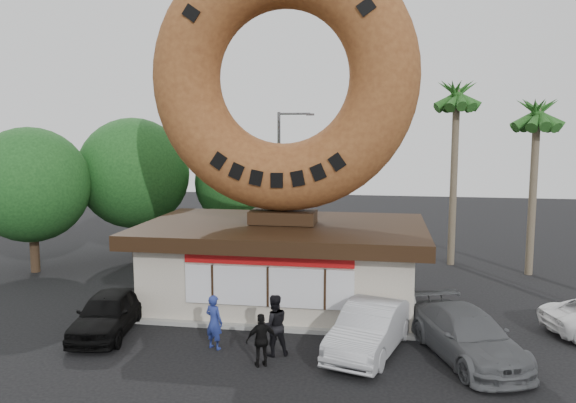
# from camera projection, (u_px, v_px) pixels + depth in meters

# --- Properties ---
(ground) EXTENTS (90.00, 90.00, 0.00)m
(ground) POSITION_uv_depth(u_px,v_px,m) (249.00, 363.00, 16.89)
(ground) COLOR black
(ground) RESTS_ON ground
(donut_shop) EXTENTS (11.20, 7.20, 3.80)m
(donut_shop) POSITION_uv_depth(u_px,v_px,m) (283.00, 261.00, 22.52)
(donut_shop) COLOR beige
(donut_shop) RESTS_ON ground
(giant_donut) EXTENTS (10.43, 2.66, 10.43)m
(giant_donut) POSITION_uv_depth(u_px,v_px,m) (283.00, 77.00, 21.62)
(giant_donut) COLOR #985B2C
(giant_donut) RESTS_ON donut_shop
(tree_west) EXTENTS (6.00, 6.00, 7.65)m
(tree_west) POSITION_uv_depth(u_px,v_px,m) (134.00, 173.00, 30.57)
(tree_west) COLOR #473321
(tree_west) RESTS_ON ground
(tree_mid) EXTENTS (5.20, 5.20, 6.63)m
(tree_mid) POSITION_uv_depth(u_px,v_px,m) (241.00, 183.00, 31.71)
(tree_mid) COLOR #473321
(tree_mid) RESTS_ON ground
(tree_far) EXTENTS (5.60, 5.60, 7.14)m
(tree_far) POSITION_uv_depth(u_px,v_px,m) (31.00, 185.00, 27.27)
(tree_far) COLOR #473321
(tree_far) RESTS_ON ground
(palm_near) EXTENTS (2.60, 2.60, 9.75)m
(palm_near) POSITION_uv_depth(u_px,v_px,m) (457.00, 101.00, 28.30)
(palm_near) COLOR #726651
(palm_near) RESTS_ON ground
(palm_far) EXTENTS (2.60, 2.60, 8.75)m
(palm_far) POSITION_uv_depth(u_px,v_px,m) (537.00, 119.00, 26.37)
(palm_far) COLOR #726651
(palm_far) RESTS_ON ground
(street_lamp) EXTENTS (2.11, 0.20, 8.00)m
(street_lamp) POSITION_uv_depth(u_px,v_px,m) (281.00, 174.00, 32.28)
(street_lamp) COLOR #59595E
(street_lamp) RESTS_ON ground
(person_left) EXTENTS (0.76, 0.65, 1.76)m
(person_left) POSITION_uv_depth(u_px,v_px,m) (214.00, 322.00, 17.95)
(person_left) COLOR navy
(person_left) RESTS_ON ground
(person_center) EXTENTS (1.16, 1.05, 1.93)m
(person_center) POSITION_uv_depth(u_px,v_px,m) (274.00, 325.00, 17.42)
(person_center) COLOR black
(person_center) RESTS_ON ground
(person_right) EXTENTS (1.02, 0.74, 1.61)m
(person_right) POSITION_uv_depth(u_px,v_px,m) (262.00, 340.00, 16.61)
(person_right) COLOR black
(person_right) RESTS_ON ground
(car_black) EXTENTS (2.35, 4.49, 1.46)m
(car_black) POSITION_uv_depth(u_px,v_px,m) (107.00, 313.00, 19.29)
(car_black) COLOR black
(car_black) RESTS_ON ground
(car_silver) EXTENTS (2.88, 4.96, 1.54)m
(car_silver) POSITION_uv_depth(u_px,v_px,m) (370.00, 328.00, 17.69)
(car_silver) COLOR #B5B6BA
(car_silver) RESTS_ON ground
(car_grey) EXTENTS (3.70, 5.51, 1.48)m
(car_grey) POSITION_uv_depth(u_px,v_px,m) (468.00, 335.00, 17.16)
(car_grey) COLOR slate
(car_grey) RESTS_ON ground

